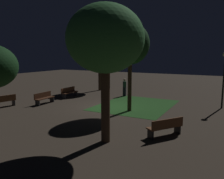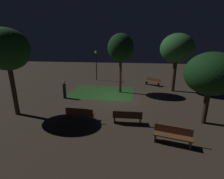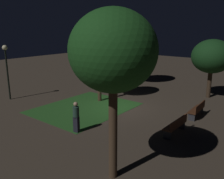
# 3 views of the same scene
# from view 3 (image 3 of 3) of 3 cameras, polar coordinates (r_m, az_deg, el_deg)

# --- Properties ---
(ground_plane) EXTENTS (60.00, 60.00, 0.00)m
(ground_plane) POSITION_cam_3_polar(r_m,az_deg,el_deg) (16.17, 1.40, -4.27)
(ground_plane) COLOR #3D3328
(grass_lawn) EXTENTS (6.46, 5.17, 0.01)m
(grass_lawn) POSITION_cam_3_polar(r_m,az_deg,el_deg) (16.19, -6.43, -4.32)
(grass_lawn) COLOR #23511E
(grass_lawn) RESTS_ON ground
(bench_front_left) EXTENTS (1.81, 0.51, 0.88)m
(bench_front_left) POSITION_cam_3_polar(r_m,az_deg,el_deg) (12.53, 14.95, -8.12)
(bench_front_left) COLOR brown
(bench_front_left) RESTS_ON ground
(bench_path_side) EXTENTS (1.82, 0.55, 0.88)m
(bench_path_side) POSITION_cam_3_polar(r_m,az_deg,el_deg) (15.22, 19.57, -4.43)
(bench_path_side) COLOR #422314
(bench_path_side) RESTS_ON ground
(bench_lawn_edge) EXTENTS (1.75, 1.42, 0.88)m
(bench_lawn_edge) POSITION_cam_3_polar(r_m,az_deg,el_deg) (22.41, -3.54, 2.29)
(bench_lawn_edge) COLOR brown
(bench_lawn_edge) RESTS_ON ground
(tree_back_left) EXTENTS (2.53, 2.53, 5.84)m
(tree_back_left) POSITION_cam_3_polar(r_m,az_deg,el_deg) (16.90, -3.13, 11.92)
(tree_back_left) COLOR #423021
(tree_back_left) RESTS_ON ground
(tree_back_right) EXTENTS (2.96, 2.96, 4.38)m
(tree_back_right) POSITION_cam_3_polar(r_m,az_deg,el_deg) (19.35, 22.57, 7.20)
(tree_back_right) COLOR #38281C
(tree_back_right) RESTS_ON ground
(tree_tall_center) EXTENTS (2.83, 2.83, 5.81)m
(tree_tall_center) POSITION_cam_3_polar(r_m,az_deg,el_deg) (7.65, 0.26, 8.81)
(tree_tall_center) COLOR #423021
(tree_tall_center) RESTS_ON ground
(tree_left_canopy) EXTENTS (3.25, 3.25, 5.88)m
(tree_left_canopy) POSITION_cam_3_polar(r_m,az_deg,el_deg) (22.06, 3.90, 12.35)
(tree_left_canopy) COLOR #423021
(tree_left_canopy) RESTS_ON ground
(lamp_post_plaza_west) EXTENTS (0.36, 0.36, 3.99)m
(lamp_post_plaza_west) POSITION_cam_3_polar(r_m,az_deg,el_deg) (18.98, -23.71, 5.89)
(lamp_post_plaza_west) COLOR black
(lamp_post_plaza_west) RESTS_ON ground
(pedestrian) EXTENTS (0.32, 0.32, 1.61)m
(pedestrian) POSITION_cam_3_polar(r_m,az_deg,el_deg) (12.33, -8.49, -6.30)
(pedestrian) COLOR black
(pedestrian) RESTS_ON ground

